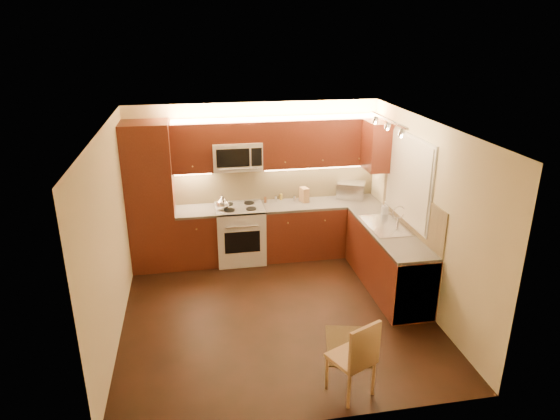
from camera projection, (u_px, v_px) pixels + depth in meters
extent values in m
cube|color=black|center=(276.00, 312.00, 6.67)|extent=(4.00, 4.00, 0.01)
cube|color=beige|center=(276.00, 127.00, 5.79)|extent=(4.00, 4.00, 0.01)
cube|color=beige|center=(255.00, 180.00, 8.07)|extent=(4.00, 0.01, 2.50)
cube|color=beige|center=(314.00, 311.00, 4.39)|extent=(4.00, 0.01, 2.50)
cube|color=beige|center=(111.00, 237.00, 5.90)|extent=(0.01, 4.00, 2.50)
cube|color=beige|center=(425.00, 216.00, 6.56)|extent=(0.01, 4.00, 2.50)
cube|color=#4A1C0F|center=(151.00, 197.00, 7.55)|extent=(0.70, 0.60, 2.30)
cube|color=#4A1C0F|center=(197.00, 238.00, 7.92)|extent=(0.62, 0.60, 0.86)
cube|color=#3B3936|center=(195.00, 211.00, 7.76)|extent=(0.62, 0.60, 0.04)
cube|color=#4A1C0F|center=(320.00, 229.00, 8.25)|extent=(1.92, 0.60, 0.86)
cube|color=#3B3936|center=(321.00, 203.00, 8.10)|extent=(1.92, 0.60, 0.04)
cube|color=#4A1C0F|center=(387.00, 260.00, 7.17)|extent=(0.60, 2.00, 0.86)
cube|color=#3B3936|center=(390.00, 231.00, 7.01)|extent=(0.60, 2.00, 0.04)
cube|color=silver|center=(407.00, 283.00, 6.52)|extent=(0.58, 0.60, 0.84)
cube|color=tan|center=(276.00, 182.00, 8.14)|extent=(3.30, 0.02, 0.60)
cube|color=tan|center=(411.00, 209.00, 6.94)|extent=(0.02, 2.00, 0.60)
cube|color=#4A1C0F|center=(191.00, 147.00, 7.52)|extent=(0.62, 0.35, 0.75)
cube|color=#4A1C0F|center=(321.00, 142.00, 7.86)|extent=(1.92, 0.35, 0.75)
cube|color=#4A1C0F|center=(236.00, 131.00, 7.56)|extent=(0.76, 0.35, 0.31)
cube|color=#4A1C0F|center=(378.00, 146.00, 7.60)|extent=(0.35, 0.50, 0.75)
cube|color=silver|center=(409.00, 178.00, 6.94)|extent=(0.03, 1.44, 1.24)
cube|color=silver|center=(407.00, 179.00, 6.94)|extent=(0.02, 1.36, 1.16)
cube|color=silver|center=(388.00, 120.00, 6.43)|extent=(0.04, 1.20, 0.03)
cube|color=silver|center=(351.00, 190.00, 8.26)|extent=(0.54, 0.49, 0.27)
cube|color=#AE844F|center=(304.00, 195.00, 8.09)|extent=(0.14, 0.19, 0.24)
cylinder|color=silver|center=(276.00, 199.00, 8.11)|extent=(0.05, 0.05, 0.10)
cylinder|color=brown|center=(265.00, 200.00, 8.07)|extent=(0.05, 0.05, 0.09)
cylinder|color=silver|center=(295.00, 198.00, 8.13)|extent=(0.05, 0.05, 0.10)
cylinder|color=olive|center=(281.00, 197.00, 8.19)|extent=(0.06, 0.06, 0.10)
imported|color=#B5B5B9|center=(385.00, 208.00, 7.54)|extent=(0.11, 0.11, 0.21)
cube|color=black|center=(349.00, 345.00, 5.96)|extent=(0.70, 0.90, 0.01)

